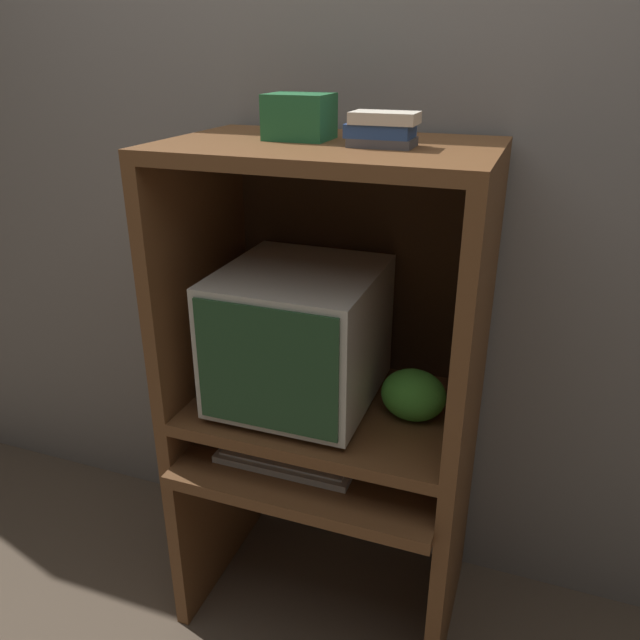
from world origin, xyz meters
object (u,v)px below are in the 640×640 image
(crt_monitor, at_px, (300,335))
(mouse, at_px, (374,474))
(keyboard, at_px, (287,458))
(book_stack, at_px, (382,129))
(storage_box, at_px, (300,117))
(snack_bag, at_px, (413,395))

(crt_monitor, height_order, mouse, crt_monitor)
(keyboard, height_order, book_stack, book_stack)
(keyboard, relative_size, storage_box, 2.54)
(crt_monitor, bearing_deg, storage_box, 102.12)
(book_stack, bearing_deg, snack_bag, 9.58)
(crt_monitor, relative_size, book_stack, 2.83)
(crt_monitor, height_order, book_stack, book_stack)
(snack_bag, bearing_deg, mouse, -122.17)
(book_stack, bearing_deg, keyboard, -152.71)
(crt_monitor, xyz_separation_m, storage_box, (-0.01, 0.04, 0.57))
(crt_monitor, height_order, snack_bag, crt_monitor)
(crt_monitor, distance_m, book_stack, 0.60)
(mouse, bearing_deg, crt_monitor, 157.70)
(snack_bag, bearing_deg, keyboard, -158.34)
(keyboard, xyz_separation_m, storage_box, (-0.01, 0.16, 0.90))
(keyboard, height_order, snack_bag, snack_bag)
(crt_monitor, bearing_deg, keyboard, -87.96)
(mouse, distance_m, storage_box, 0.95)
(book_stack, relative_size, storage_box, 1.04)
(book_stack, height_order, storage_box, storage_box)
(storage_box, bearing_deg, book_stack, -13.31)
(mouse, height_order, book_stack, book_stack)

